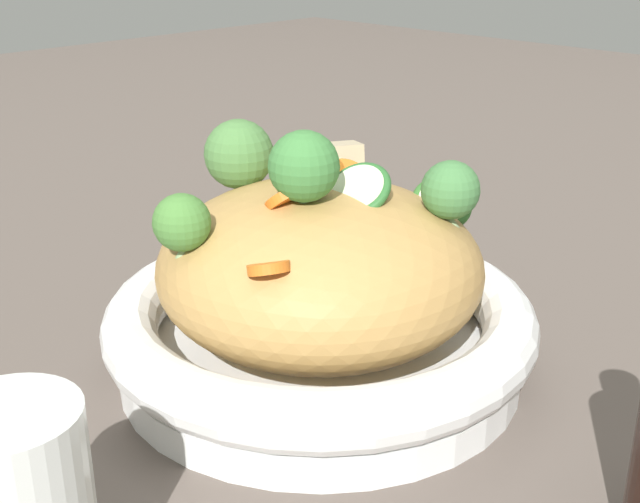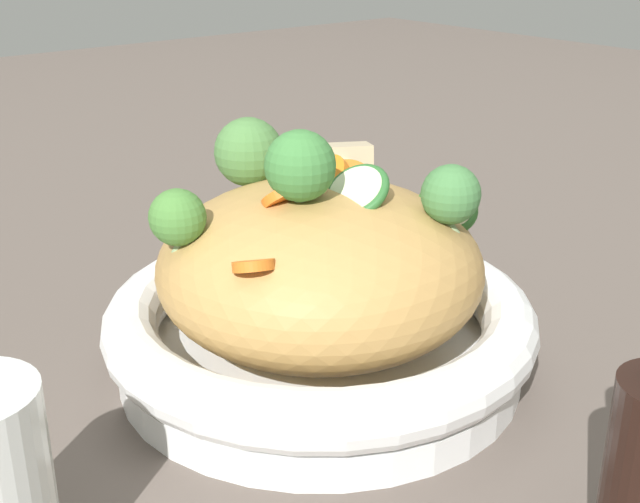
% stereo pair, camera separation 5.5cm
% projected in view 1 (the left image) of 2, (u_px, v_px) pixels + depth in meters
% --- Properties ---
extents(ground_plane, '(3.00, 3.00, 0.00)m').
position_uv_depth(ground_plane, '(320.00, 368.00, 0.59)').
color(ground_plane, '#5D514A').
extents(serving_bowl, '(0.29, 0.29, 0.06)m').
position_uv_depth(serving_bowl, '(320.00, 330.00, 0.58)').
color(serving_bowl, white).
rests_on(serving_bowl, ground_plane).
extents(noodle_heap, '(0.22, 0.22, 0.11)m').
position_uv_depth(noodle_heap, '(320.00, 267.00, 0.56)').
color(noodle_heap, '#B68A4B').
rests_on(noodle_heap, serving_bowl).
extents(broccoli_florets, '(0.19, 0.19, 0.08)m').
position_uv_depth(broccoli_florets, '(290.00, 175.00, 0.54)').
color(broccoli_florets, '#94B370').
rests_on(broccoli_florets, serving_bowl).
extents(carrot_coins, '(0.09, 0.15, 0.04)m').
position_uv_depth(carrot_coins, '(309.00, 199.00, 0.53)').
color(carrot_coins, orange).
rests_on(carrot_coins, serving_bowl).
extents(zucchini_slices, '(0.07, 0.12, 0.05)m').
position_uv_depth(zucchini_slices, '(401.00, 197.00, 0.55)').
color(zucchini_slices, beige).
rests_on(zucchini_slices, serving_bowl).
extents(chicken_chunks, '(0.04, 0.05, 0.04)m').
position_uv_depth(chicken_chunks, '(331.00, 167.00, 0.60)').
color(chicken_chunks, '#C7B28B').
rests_on(chicken_chunks, serving_bowl).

